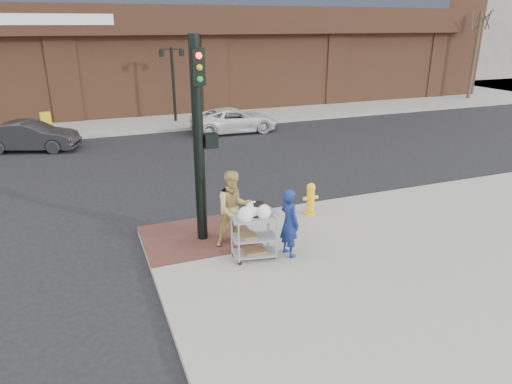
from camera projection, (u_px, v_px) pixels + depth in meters
name	position (u px, v px, depth m)	size (l,w,h in m)	color
ground	(231.00, 253.00, 11.30)	(220.00, 220.00, 0.00)	black
sidewalk_far	(250.00, 82.00, 43.49)	(65.00, 36.00, 0.15)	gray
brick_curb_ramp	(198.00, 237.00, 11.83)	(2.80, 2.40, 0.01)	#4A2A22
bare_tree_a	(482.00, 9.00, 31.72)	(1.80, 1.80, 7.20)	#382B21
lamp_post	(173.00, 76.00, 25.05)	(1.32, 0.22, 4.00)	black
traffic_signal_pole	(199.00, 136.00, 10.83)	(0.61, 0.51, 5.00)	black
woman_blue	(289.00, 223.00, 10.65)	(0.61, 0.40, 1.67)	navy
pedestrian_tan	(234.00, 209.00, 11.12)	(0.93, 0.73, 1.92)	tan
sedan_dark	(30.00, 136.00, 20.19)	(1.40, 4.02, 1.33)	black
minivan_white	(234.00, 120.00, 23.73)	(2.08, 4.52, 1.25)	silver
utility_cart	(254.00, 234.00, 10.57)	(1.08, 0.73, 1.38)	gray
fire_hydrant	(311.00, 199.00, 13.06)	(0.45, 0.32, 0.96)	yellow
newsbox_yellow	(47.00, 124.00, 22.39)	(0.47, 0.43, 1.13)	yellow
newsbox_blue	(45.00, 126.00, 22.58)	(0.37, 0.34, 0.89)	#1938A3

